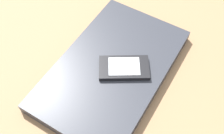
% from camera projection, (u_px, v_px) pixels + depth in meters
% --- Properties ---
extents(desk_surface, '(1.20, 0.80, 0.03)m').
position_uv_depth(desk_surface, '(90.00, 97.00, 0.58)').
color(desk_surface, '#9E7751').
rests_on(desk_surface, ground).
extents(laptop_closed, '(0.35, 0.22, 0.02)m').
position_uv_depth(laptop_closed, '(112.00, 69.00, 0.59)').
color(laptop_closed, '#33353D').
rests_on(laptop_closed, desk_surface).
extents(cell_phone_on_laptop, '(0.10, 0.12, 0.01)m').
position_uv_depth(cell_phone_on_laptop, '(124.00, 68.00, 0.57)').
color(cell_phone_on_laptop, black).
rests_on(cell_phone_on_laptop, laptop_closed).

